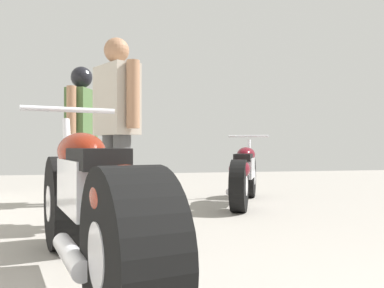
{
  "coord_description": "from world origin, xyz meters",
  "views": [
    {
      "loc": [
        -0.95,
        0.39,
        0.72
      ],
      "look_at": [
        -0.27,
        3.59,
        0.74
      ],
      "focal_mm": 37.11,
      "sensor_mm": 36.0,
      "label": 1
    }
  ],
  "objects_px": {
    "motorcycle_black_naked": "(244,174)",
    "mechanic_with_helmet": "(82,122)",
    "mechanic_in_blue": "(116,120)",
    "motorcycle_maroon_cruiser": "(90,206)"
  },
  "relations": [
    {
      "from": "motorcycle_maroon_cruiser",
      "to": "motorcycle_black_naked",
      "type": "relative_size",
      "value": 1.19
    },
    {
      "from": "motorcycle_maroon_cruiser",
      "to": "mechanic_with_helmet",
      "type": "bearing_deg",
      "value": 94.45
    },
    {
      "from": "motorcycle_maroon_cruiser",
      "to": "mechanic_in_blue",
      "type": "xyz_separation_m",
      "value": [
        0.17,
        1.48,
        0.56
      ]
    },
    {
      "from": "motorcycle_black_naked",
      "to": "mechanic_with_helmet",
      "type": "xyz_separation_m",
      "value": [
        -2.0,
        0.42,
        0.66
      ]
    },
    {
      "from": "motorcycle_maroon_cruiser",
      "to": "mechanic_in_blue",
      "type": "distance_m",
      "value": 1.59
    },
    {
      "from": "mechanic_with_helmet",
      "to": "motorcycle_maroon_cruiser",
      "type": "bearing_deg",
      "value": -85.55
    },
    {
      "from": "motorcycle_maroon_cruiser",
      "to": "mechanic_with_helmet",
      "type": "xyz_separation_m",
      "value": [
        -0.23,
        2.97,
        0.63
      ]
    },
    {
      "from": "mechanic_in_blue",
      "to": "mechanic_with_helmet",
      "type": "xyz_separation_m",
      "value": [
        -0.4,
        1.49,
        0.07
      ]
    },
    {
      "from": "motorcycle_black_naked",
      "to": "mechanic_with_helmet",
      "type": "height_order",
      "value": "mechanic_with_helmet"
    },
    {
      "from": "motorcycle_black_naked",
      "to": "mechanic_in_blue",
      "type": "xyz_separation_m",
      "value": [
        -1.6,
        -1.07,
        0.59
      ]
    }
  ]
}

